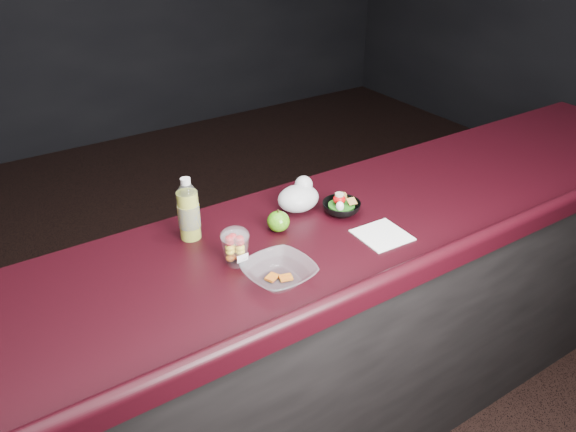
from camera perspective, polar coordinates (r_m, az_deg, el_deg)
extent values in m
cube|color=black|center=(2.17, -0.11, -14.39)|extent=(4.00, 0.65, 0.98)
cube|color=black|center=(1.85, -0.13, -3.06)|extent=(4.06, 0.71, 0.04)
cylinder|color=gold|center=(1.85, -10.04, 0.08)|extent=(0.07, 0.07, 0.17)
cylinder|color=white|center=(1.85, -10.04, 0.08)|extent=(0.07, 0.07, 0.17)
cone|color=white|center=(1.80, -10.31, 2.80)|extent=(0.07, 0.07, 0.03)
cylinder|color=white|center=(1.79, -10.38, 3.50)|extent=(0.03, 0.03, 0.02)
cylinder|color=#072D99|center=(1.85, -10.04, 0.08)|extent=(0.07, 0.07, 0.08)
ellipsoid|color=white|center=(1.69, -5.43, -1.99)|extent=(0.09, 0.09, 0.05)
ellipsoid|color=#28760D|center=(1.88, -0.99, -0.55)|extent=(0.08, 0.08, 0.07)
cylinder|color=black|center=(1.86, -1.00, 0.47)|extent=(0.01, 0.01, 0.01)
ellipsoid|color=silver|center=(2.00, 1.05, 1.80)|extent=(0.16, 0.13, 0.09)
sphere|color=silver|center=(2.02, 1.61, 3.20)|extent=(0.07, 0.07, 0.07)
imported|color=black|center=(2.00, 5.45, 0.85)|extent=(0.16, 0.16, 0.04)
cylinder|color=#0F470C|center=(2.00, 5.46, 1.07)|extent=(0.09, 0.09, 0.01)
ellipsoid|color=#B8070B|center=(1.99, 5.22, 1.69)|extent=(0.04, 0.04, 0.04)
cylinder|color=beige|center=(1.98, 5.25, 2.18)|extent=(0.03, 0.03, 0.01)
ellipsoid|color=white|center=(1.96, 5.29, 0.98)|extent=(0.03, 0.03, 0.04)
imported|color=silver|center=(1.65, -0.92, -5.81)|extent=(0.22, 0.22, 0.05)
cube|color=#990F0C|center=(1.66, -1.64, -6.24)|extent=(0.05, 0.04, 0.01)
cube|color=#990F0C|center=(1.66, -0.23, -6.27)|extent=(0.04, 0.04, 0.01)
cube|color=white|center=(1.90, 9.53, -1.92)|extent=(0.17, 0.17, 0.00)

